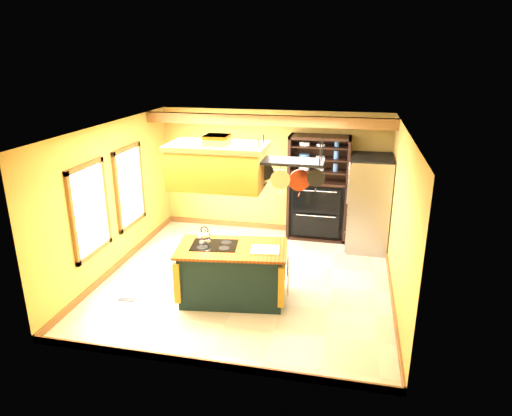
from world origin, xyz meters
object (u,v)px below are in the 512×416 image
at_px(range_hood, 218,165).
at_px(pot_rack, 290,168).
at_px(hutch, 318,199).
at_px(refrigerator, 368,205).
at_px(kitchen_island, 232,273).

distance_m(range_hood, pot_rack, 1.10).
bearing_deg(hutch, pot_rack, -93.85).
bearing_deg(range_hood, refrigerator, 48.07).
distance_m(kitchen_island, hutch, 3.20).
height_order(range_hood, refrigerator, range_hood).
relative_size(refrigerator, hutch, 0.84).
relative_size(kitchen_island, range_hood, 1.26).
relative_size(range_hood, pot_rack, 1.44).
height_order(range_hood, pot_rack, same).
distance_m(pot_rack, hutch, 3.29).
height_order(refrigerator, hutch, hutch).
bearing_deg(range_hood, hutch, 66.36).
relative_size(kitchen_island, refrigerator, 0.98).
relative_size(kitchen_island, hutch, 0.83).
relative_size(range_hood, hutch, 0.66).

